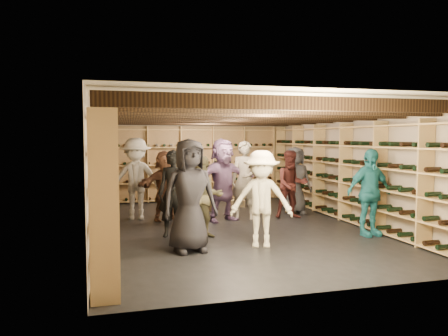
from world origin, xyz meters
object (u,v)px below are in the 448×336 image
Objects in this scene: crate_loose at (235,203)px; person_10 at (194,180)px; person_3 at (261,199)px; person_5 at (166,185)px; crate_stack_left at (184,196)px; crate_stack_right at (205,200)px; person_0 at (190,195)px; person_7 at (245,180)px; person_1 at (174,193)px; person_11 at (223,180)px; person_12 at (295,180)px; person_9 at (136,179)px; person_8 at (292,184)px; person_4 at (369,192)px; person_2 at (203,197)px; person_6 at (192,185)px.

crate_loose is 2.15m from person_10.
person_3 is 3.05m from person_5.
crate_stack_right is at bearing 32.20° from crate_stack_left.
person_0 is 2.99m from person_7.
person_1 is (-0.08, 1.11, -0.10)m from person_0.
person_12 is (1.94, 0.49, -0.10)m from person_11.
crate_loose is 2.61m from person_5.
person_11 is at bearing -12.10° from person_9.
person_8 is at bearing -3.82° from person_9.
crate_stack_left reaches higher than crate_stack_right.
person_9 reaches higher than person_4.
person_5 reaches higher than person_2.
crate_loose is 3.04m from person_9.
crate_loose is 0.32× the size of person_8.
person_11 reaches higher than crate_stack_right.
person_2 is 0.92× the size of person_4.
person_8 is at bearing -69.45° from crate_loose.
crate_stack_right is at bearing 71.78° from person_11.
person_3 is (1.22, -0.00, -0.10)m from person_0.
crate_stack_right is at bearing 153.09° from person_12.
person_9 is at bearing 92.49° from person_0.
person_0 reaches higher than person_5.
crate_loose is at bearing 117.32° from person_8.
crate_stack_right is 0.99m from crate_loose.
crate_loose is at bearing 32.89° from person_9.
person_12 is (2.70, 1.94, 0.06)m from person_2.
person_6 is at bearing 140.54° from person_4.
person_0 is at bearing -159.97° from person_3.
person_9 reaches higher than person_1.
person_7 is at bearing -99.93° from crate_loose.
crate_loose is 0.31× the size of person_1.
person_12 reaches higher than person_8.
person_9 reaches higher than person_2.
person_12 is (-0.32, 2.59, -0.01)m from person_4.
person_6 is at bearing -111.82° from crate_stack_right.
crate_stack_right is at bearing 111.57° from person_3.
person_2 is at bearing -137.93° from person_11.
person_5 is at bearing 80.97° from person_0.
person_4 reaches higher than person_5.
person_9 reaches higher than person_11.
person_7 reaches higher than person_4.
person_8 is (2.24, -1.24, 0.35)m from crate_stack_left.
crate_stack_left is 0.98m from person_5.
person_1 reaches higher than crate_loose.
person_1 is (-2.12, -3.12, 0.72)m from crate_loose.
person_4 is at bearing -64.90° from person_8.
person_0 is 3.59m from person_8.
person_1 reaches higher than person_8.
person_8 is (-0.67, 2.02, -0.04)m from person_4.
person_10 is at bearing -177.70° from person_7.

